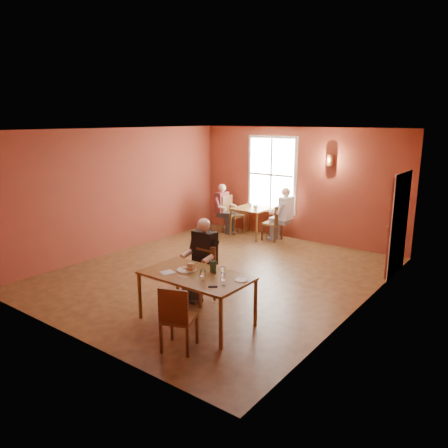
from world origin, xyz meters
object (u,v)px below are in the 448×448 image
Objects in this scene: main_table at (196,298)px; diner_white at (273,215)px; second_table at (252,222)px; chair_diner_main at (199,275)px; diner_maroon at (232,210)px; chair_empty at (179,317)px; chair_diner_maroon at (233,215)px; diner_main at (197,264)px; chair_diner_white at (272,222)px.

main_table is 1.24× the size of diner_white.
diner_white reaches higher than second_table.
diner_maroon reaches higher than chair_diner_main.
diner_white reaches higher than chair_empty.
chair_diner_maroon is at bearing 119.85° from main_table.
diner_main is at bearing 100.25° from chair_empty.
main_table is 0.86m from chair_empty.
chair_diner_maroon is at bearing 90.00° from chair_diner_white.
diner_main reaches higher than chair_diner_main.
diner_maroon is at bearing 98.49° from chair_empty.
diner_main is at bearing 28.71° from diner_maroon.
main_table is 1.78× the size of chair_diner_white.
main_table is 1.78× the size of chair_empty.
chair_empty is 6.60m from diner_maroon.
diner_white reaches higher than chair_diner_maroon.
diner_maroon reaches higher than chair_diner_white.
diner_main is 1.45× the size of chair_empty.
chair_diner_white is 0.72× the size of diner_maroon.
diner_white reaches higher than chair_diner_white.
diner_white is 1.36m from diner_maroon.
chair_empty is 6.05m from chair_diner_white.
second_table is (-2.55, 5.75, -0.08)m from chair_empty.
diner_main reaches higher than chair_empty.
chair_empty is (0.85, -1.41, -0.22)m from diner_main.
chair_empty is (0.85, -1.44, -0.01)m from chair_diner_main.
chair_diner_main is at bearing 28.88° from diner_maroon.
diner_main is 1.66m from chair_empty.
chair_empty is at bearing -161.76° from chair_diner_white.
chair_diner_white is (0.65, 0.00, 0.08)m from second_table.
diner_white is at bearing 90.00° from diner_maroon.
chair_diner_main is at bearing -90.00° from diner_main.
chair_diner_main reaches higher than chair_empty.
chair_empty is 1.07× the size of second_table.
diner_maroon reaches higher than chair_empty.
chair_empty is at bearing -66.12° from second_table.
diner_main is 1.01× the size of diner_white.
chair_diner_main is 0.94× the size of chair_diner_maroon.
diner_maroon is at bearing -90.00° from chair_diner_maroon.
chair_diner_maroon reaches higher than second_table.
chair_diner_maroon is at bearing -61.43° from chair_diner_main.
chair_diner_main is at bearing -166.33° from chair_diner_white.
chair_diner_maroon is at bearing -61.60° from diner_main.
chair_diner_main reaches higher than chair_diner_white.
chair_diner_maroon is (-0.65, 0.00, 0.13)m from second_table.
diner_main reaches higher than diner_white.
diner_main is at bearing 28.40° from chair_diner_maroon.
diner_maroon is (-2.38, 4.31, 0.17)m from chair_diner_main.
chair_diner_white is at bearing -76.42° from diner_main.
diner_main is 4.46m from diner_white.
chair_diner_white is 1.30m from chair_diner_maroon.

